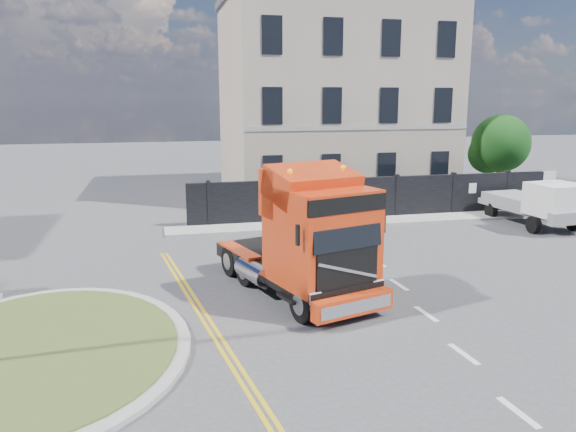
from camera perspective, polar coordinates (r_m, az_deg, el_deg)
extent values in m
plane|color=#424244|center=(17.27, 1.59, -7.32)|extent=(120.00, 120.00, 0.00)
cylinder|color=#9A9A94|center=(14.22, -24.02, -12.50)|extent=(6.80, 6.80, 0.12)
cylinder|color=#435421|center=(14.19, -24.04, -12.20)|extent=(6.20, 6.20, 0.05)
cube|color=black|center=(27.18, 9.01, 1.85)|extent=(18.00, 0.25, 2.00)
cube|color=silver|center=(31.37, 23.55, 2.34)|extent=(2.60, 0.12, 2.00)
cube|color=#B2A08D|center=(33.82, 4.38, 11.58)|extent=(12.00, 10.00, 11.00)
cylinder|color=#382619|center=(33.76, 20.57, 3.53)|extent=(0.24, 0.24, 2.40)
sphere|color=black|center=(33.55, 20.82, 6.91)|extent=(3.20, 3.20, 3.20)
sphere|color=black|center=(33.66, 19.65, 5.98)|extent=(2.20, 2.20, 2.20)
cube|color=#9A9A94|center=(26.54, 9.67, -0.49)|extent=(20.00, 1.60, 0.12)
cube|color=black|center=(16.99, 0.26, -5.12)|extent=(3.93, 6.36, 0.43)
cube|color=red|center=(15.29, 3.39, -1.94)|extent=(2.97, 3.03, 2.64)
cube|color=red|center=(15.89, 1.47, 2.60)|extent=(2.51, 1.49, 1.32)
cube|color=black|center=(14.23, 6.08, -1.47)|extent=(2.01, 0.65, 0.99)
cube|color=red|center=(14.56, 6.62, -8.96)|extent=(2.36, 0.99, 0.52)
cylinder|color=black|center=(14.61, 1.57, -8.92)|extent=(0.57, 1.03, 0.98)
cylinder|color=gray|center=(14.61, 1.57, -8.92)|extent=(0.48, 0.62, 0.54)
cylinder|color=black|center=(15.71, 7.99, -7.51)|extent=(0.57, 1.03, 0.98)
cylinder|color=gray|center=(15.71, 7.99, -7.51)|extent=(0.48, 0.62, 0.54)
cylinder|color=black|center=(17.40, -4.23, -5.49)|extent=(0.57, 1.03, 0.98)
cylinder|color=gray|center=(17.40, -4.23, -5.49)|extent=(0.48, 0.62, 0.54)
cylinder|color=black|center=(18.33, 1.54, -4.55)|extent=(0.57, 1.03, 0.98)
cylinder|color=gray|center=(18.33, 1.54, -4.55)|extent=(0.48, 0.62, 0.54)
cylinder|color=black|center=(18.38, -5.77, -4.56)|extent=(0.57, 1.03, 0.98)
cylinder|color=gray|center=(18.38, -5.77, -4.56)|extent=(0.48, 0.62, 0.54)
cylinder|color=black|center=(19.27, -0.23, -3.72)|extent=(0.57, 1.03, 0.98)
cylinder|color=gray|center=(19.27, -0.23, -3.72)|extent=(0.48, 0.62, 0.54)
cube|color=gray|center=(27.92, 23.46, 0.72)|extent=(2.39, 5.20, 0.26)
cube|color=silver|center=(26.58, 25.59, 1.52)|extent=(2.15, 2.05, 1.37)
cylinder|color=black|center=(26.16, 23.67, -0.82)|extent=(0.26, 0.74, 0.74)
cylinder|color=black|center=(27.40, 27.03, -0.59)|extent=(0.26, 0.74, 0.74)
cylinder|color=black|center=(28.69, 19.93, 0.52)|extent=(0.26, 0.74, 0.74)
cylinder|color=black|center=(29.82, 23.16, 0.68)|extent=(0.26, 0.74, 0.74)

